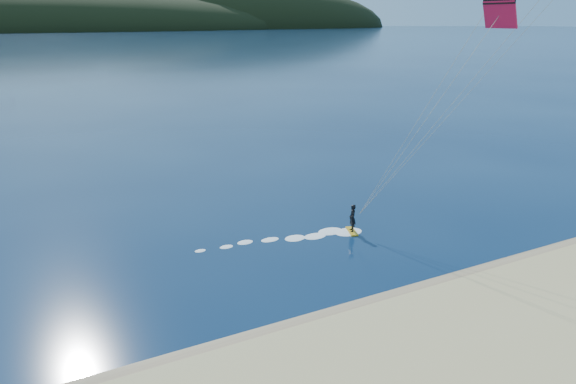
{
  "coord_description": "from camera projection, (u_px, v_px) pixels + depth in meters",
  "views": [
    {
      "loc": [
        -6.74,
        -13.05,
        13.91
      ],
      "look_at": [
        4.87,
        10.0,
        5.0
      ],
      "focal_mm": 31.38,
      "sensor_mm": 36.0,
      "label": 1
    }
  ],
  "objects": [
    {
      "name": "kitesurfer_near",
      "position": [
        534.0,
        4.0,
        29.29
      ],
      "size": [
        23.89,
        8.31,
        18.78
      ],
      "color": "#BF9116",
      "rests_on": "ground"
    },
    {
      "name": "wet_sand",
      "position": [
        246.0,
        350.0,
        22.21
      ],
      "size": [
        220.0,
        2.5,
        0.1
      ],
      "color": "#866B4D",
      "rests_on": "ground"
    },
    {
      "name": "headland",
      "position": [
        29.0,
        30.0,
        647.94
      ],
      "size": [
        1200.0,
        310.0,
        140.0
      ],
      "color": "black",
      "rests_on": "ground"
    }
  ]
}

